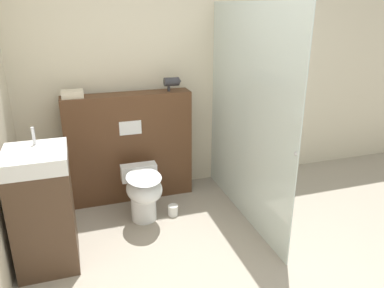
{
  "coord_description": "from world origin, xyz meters",
  "views": [
    {
      "loc": [
        -1.02,
        -2.05,
        1.98
      ],
      "look_at": [
        -0.01,
        1.08,
        0.74
      ],
      "focal_mm": 35.0,
      "sensor_mm": 36.0,
      "label": 1
    }
  ],
  "objects": [
    {
      "name": "ground_plane",
      "position": [
        0.0,
        0.0,
        0.0
      ],
      "size": [
        12.0,
        12.0,
        0.0
      ],
      "primitive_type": "plane",
      "color": "#9E9384"
    },
    {
      "name": "hair_drier",
      "position": [
        -0.05,
        1.61,
        1.24
      ],
      "size": [
        0.18,
        0.09,
        0.14
      ],
      "color": "#2D2D33",
      "rests_on": "partition_panel"
    },
    {
      "name": "folded_towel",
      "position": [
        -1.03,
        1.61,
        1.18
      ],
      "size": [
        0.2,
        0.15,
        0.07
      ],
      "color": "beige",
      "rests_on": "partition_panel"
    },
    {
      "name": "sink_vanity",
      "position": [
        -1.34,
        0.71,
        0.49
      ],
      "size": [
        0.46,
        0.5,
        1.12
      ],
      "color": "#473323",
      "rests_on": "ground_plane"
    },
    {
      "name": "toilet",
      "position": [
        -0.49,
        1.1,
        0.32
      ],
      "size": [
        0.35,
        0.55,
        0.5
      ],
      "color": "white",
      "rests_on": "ground_plane"
    },
    {
      "name": "shower_glass",
      "position": [
        0.47,
        0.94,
        1.0
      ],
      "size": [
        0.04,
        1.73,
        2.0
      ],
      "color": "silver",
      "rests_on": "ground_plane"
    },
    {
      "name": "partition_panel",
      "position": [
        -0.52,
        1.62,
        0.57
      ],
      "size": [
        1.29,
        0.24,
        1.14
      ],
      "color": "#51331E",
      "rests_on": "ground_plane"
    },
    {
      "name": "spare_toilet_roll",
      "position": [
        -0.2,
        1.1,
        0.05
      ],
      "size": [
        0.1,
        0.1,
        0.1
      ],
      "color": "white",
      "rests_on": "ground_plane"
    },
    {
      "name": "wall_back",
      "position": [
        0.0,
        1.83,
        1.25
      ],
      "size": [
        8.0,
        0.06,
        2.5
      ],
      "color": "beige",
      "rests_on": "ground_plane"
    }
  ]
}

